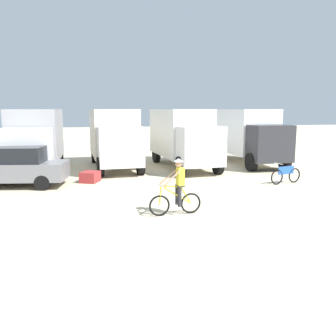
% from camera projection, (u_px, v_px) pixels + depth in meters
% --- Properties ---
extents(ground_plane, '(120.00, 120.00, 0.00)m').
position_uv_depth(ground_plane, '(199.00, 227.00, 10.16)').
color(ground_plane, beige).
extents(box_truck_grey_hauler, '(2.42, 6.76, 3.35)m').
position_uv_depth(box_truck_grey_hauler, '(36.00, 137.00, 19.05)').
color(box_truck_grey_hauler, '#9E9EA3').
rests_on(box_truck_grey_hauler, ground).
extents(box_truck_cream_rv, '(2.71, 6.86, 3.35)m').
position_uv_depth(box_truck_cream_rv, '(114.00, 135.00, 20.35)').
color(box_truck_cream_rv, beige).
rests_on(box_truck_cream_rv, ground).
extents(box_truck_white_box, '(2.83, 6.90, 3.35)m').
position_uv_depth(box_truck_white_box, '(183.00, 135.00, 20.50)').
color(box_truck_white_box, white).
rests_on(box_truck_white_box, ground).
extents(box_truck_avon_van, '(2.55, 6.81, 3.35)m').
position_uv_depth(box_truck_avon_van, '(247.00, 133.00, 22.00)').
color(box_truck_avon_van, white).
rests_on(box_truck_avon_van, ground).
extents(sedan_parked, '(4.43, 2.42, 1.76)m').
position_uv_depth(sedan_parked, '(18.00, 167.00, 15.39)').
color(sedan_parked, slate).
rests_on(sedan_parked, ground).
extents(cyclist_orange_shirt, '(1.73, 0.52, 1.82)m').
position_uv_depth(cyclist_orange_shirt, '(177.00, 189.00, 11.26)').
color(cyclist_orange_shirt, black).
rests_on(cyclist_orange_shirt, ground).
extents(bicycle_spare, '(1.69, 0.60, 0.97)m').
position_uv_depth(bicycle_spare, '(286.00, 175.00, 16.09)').
color(bicycle_spare, black).
rests_on(bicycle_spare, ground).
extents(supply_crate, '(1.01, 1.05, 0.49)m').
position_uv_depth(supply_crate, '(90.00, 177.00, 16.45)').
color(supply_crate, '#9E2D2D').
rests_on(supply_crate, ground).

